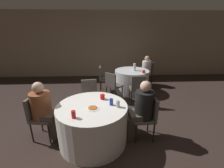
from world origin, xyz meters
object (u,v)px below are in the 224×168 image
at_px(person_black_shirt, 140,110).
at_px(soda_can_silver, 118,104).
at_px(person_white_shirt, 145,71).
at_px(table_far, 131,81).
at_px(person_floral_shirt, 45,111).
at_px(soda_can_red, 73,114).
at_px(chair_near_east, 148,114).
at_px(chair_far_southwest, 113,84).
at_px(chair_far_south, 137,87).
at_px(pizza_plate_near, 93,108).
at_px(bottle_far, 134,67).
at_px(chair_near_north, 90,94).
at_px(chair_far_west, 103,77).
at_px(chair_near_west, 38,114).
at_px(chair_far_northeast, 147,71).
at_px(table_near, 93,123).
at_px(soda_can_blue, 111,102).

height_order(person_black_shirt, soda_can_silver, person_black_shirt).
bearing_deg(person_white_shirt, table_far, 90.00).
xyz_separation_m(person_floral_shirt, soda_can_red, (0.64, -0.50, 0.21)).
height_order(chair_near_east, chair_far_southwest, same).
xyz_separation_m(chair_far_south, person_black_shirt, (-0.25, -1.42, 0.08)).
distance_m(pizza_plate_near, bottle_far, 2.79).
bearing_deg(table_far, chair_near_north, -133.18).
bearing_deg(pizza_plate_near, chair_near_east, 7.06).
distance_m(chair_far_west, pizza_plate_near, 2.58).
distance_m(chair_near_north, person_black_shirt, 1.46).
relative_size(chair_near_east, person_white_shirt, 0.77).
height_order(chair_near_west, person_white_shirt, person_white_shirt).
bearing_deg(chair_far_northeast, bottle_far, 93.69).
xyz_separation_m(chair_far_northeast, pizza_plate_near, (-1.86, -3.18, 0.22)).
bearing_deg(person_floral_shirt, soda_can_red, 59.70).
height_order(chair_far_west, soda_can_red, chair_far_west).
bearing_deg(chair_far_northeast, chair_near_west, 93.04).
xyz_separation_m(chair_far_south, person_white_shirt, (0.62, 1.53, 0.04)).
height_order(table_near, pizza_plate_near, pizza_plate_near).
relative_size(chair_near_north, chair_far_west, 1.00).
height_order(chair_near_west, bottle_far, bottle_far).
height_order(chair_near_east, soda_can_blue, chair_near_east).
bearing_deg(table_far, chair_far_west, 177.69).
bearing_deg(table_near, chair_near_east, 1.83).
xyz_separation_m(chair_near_north, chair_far_northeast, (2.03, 2.05, 0.00)).
xyz_separation_m(table_far, chair_near_east, (-0.11, -2.40, 0.16)).
bearing_deg(chair_far_west, table_far, 90.00).
height_order(chair_far_southwest, pizza_plate_near, chair_far_southwest).
height_order(chair_far_northeast, person_floral_shirt, person_floral_shirt).
bearing_deg(person_floral_shirt, chair_far_west, 163.56).
height_order(chair_far_south, soda_can_red, chair_far_south).
bearing_deg(soda_can_blue, chair_far_south, 60.92).
xyz_separation_m(chair_far_south, bottle_far, (0.09, 0.97, 0.34)).
height_order(chair_near_north, bottle_far, bottle_far).
xyz_separation_m(chair_far_southwest, pizza_plate_near, (-0.44, -1.83, 0.22)).
xyz_separation_m(person_white_shirt, pizza_plate_near, (-1.74, -3.07, 0.18)).
xyz_separation_m(table_far, person_black_shirt, (-0.26, -2.40, 0.24)).
bearing_deg(chair_far_south, soda_can_blue, -118.54).
height_order(chair_near_east, chair_far_west, same).
bearing_deg(person_floral_shirt, soda_can_silver, 89.98).
distance_m(chair_near_west, chair_near_north, 1.26).
bearing_deg(soda_can_blue, person_black_shirt, 1.49).
height_order(chair_near_north, soda_can_silver, chair_near_north).
bearing_deg(chair_near_east, chair_far_south, -5.76).
bearing_deg(table_far, chair_far_south, -90.54).
height_order(chair_far_northeast, person_white_shirt, person_white_shirt).
distance_m(table_far, person_white_shirt, 0.84).
bearing_deg(pizza_plate_near, person_white_shirt, 60.43).
height_order(chair_far_southwest, chair_far_northeast, same).
bearing_deg(chair_far_northeast, soda_can_blue, 111.34).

